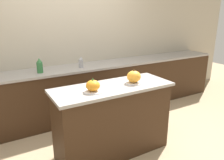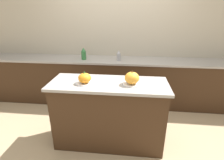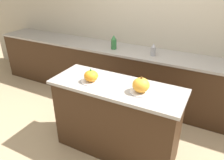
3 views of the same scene
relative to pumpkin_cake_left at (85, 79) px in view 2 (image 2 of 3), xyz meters
name	(u,v)px [view 2 (image 2 of 3)]	position (x,y,z in m)	size (l,w,h in m)	color
ground_plane	(109,141)	(0.29, 0.05, -0.98)	(12.00, 12.00, 0.00)	tan
wall_back	(118,38)	(0.29, 1.59, 0.27)	(8.00, 0.06, 2.50)	#B2A893
kitchen_island	(109,114)	(0.29, 0.05, -0.52)	(1.50, 0.57, 0.92)	#382314
back_counter	(116,81)	(0.29, 1.26, -0.53)	(6.00, 0.60, 0.90)	#382314
pumpkin_cake_left	(85,79)	(0.00, 0.00, 0.00)	(0.23, 0.23, 0.16)	silver
pumpkin_cake_right	(132,78)	(0.58, 0.03, 0.01)	(0.22, 0.22, 0.19)	silver
bottle_tall	(84,54)	(-0.32, 1.18, 0.03)	(0.09, 0.09, 0.23)	#2D6B38
bottle_short	(119,56)	(0.34, 1.18, 0.01)	(0.08, 0.08, 0.19)	#99999E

